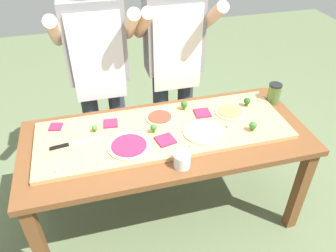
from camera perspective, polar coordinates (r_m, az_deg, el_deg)
ground_plane at (r=2.61m, az=-0.16°, el=-14.52°), size 8.00×8.00×0.00m
prep_table at (r=2.14m, az=-0.19°, el=-3.62°), size 1.79×0.77×0.74m
cutting_board at (r=2.10m, az=-0.68°, el=-0.81°), size 1.57×0.54×0.03m
chefs_knife at (r=2.05m, az=-16.67°, el=-3.08°), size 0.30×0.06×0.02m
pizza_whole_beet_magenta at (r=1.96m, az=-6.68°, el=-3.41°), size 0.25×0.25×0.02m
pizza_whole_pesto_green at (r=2.27m, az=10.56°, el=2.42°), size 0.20×0.20×0.02m
pizza_whole_tomato_red at (r=2.18m, az=-1.40°, el=1.48°), size 0.19×0.19×0.02m
pizza_whole_cheese_artichoke at (r=2.06m, az=5.97°, el=-0.99°), size 0.24×0.24×0.02m
pizza_slice_far_right at (r=1.99m, az=-0.44°, el=-2.40°), size 0.13×0.13×0.01m
pizza_slice_near_right at (r=2.21m, az=-18.66°, el=-0.13°), size 0.09×0.09×0.01m
pizza_slice_near_left at (r=2.23m, az=5.88°, el=2.23°), size 0.11×0.11×0.01m
pizza_slice_far_left at (r=2.16m, az=-9.80°, el=0.44°), size 0.10×0.10×0.01m
broccoli_floret_center_left at (r=2.10m, az=-12.45°, el=-0.35°), size 0.04×0.04×0.05m
broccoli_floret_back_left at (r=2.25m, az=2.78°, el=3.68°), size 0.05×0.05×0.07m
broccoli_floret_back_right at (r=2.34m, az=13.37°, el=4.15°), size 0.05×0.05×0.07m
broccoli_floret_back_mid at (r=2.04m, az=-2.48°, el=-0.30°), size 0.04×0.04×0.06m
broccoli_floret_center_right at (r=2.12m, az=14.34°, el=0.05°), size 0.05×0.05×0.07m
cheese_crumble_a at (r=1.89m, az=-11.83°, el=-6.02°), size 0.02×0.02×0.01m
cheese_crumble_b at (r=2.13m, az=10.32°, el=-0.03°), size 0.02×0.02×0.02m
cheese_crumble_c at (r=2.20m, az=-15.98°, el=0.24°), size 0.02×0.02×0.02m
cheese_crumble_d at (r=1.89m, az=-18.55°, el=-7.23°), size 0.02×0.02×0.02m
cheese_crumble_e at (r=1.95m, az=3.94°, el=-3.43°), size 0.01×0.01×0.01m
cheese_crumble_f at (r=2.44m, az=15.43°, el=4.25°), size 0.02×0.02×0.02m
flour_cup at (r=1.85m, az=2.42°, el=-6.01°), size 0.09×0.09×0.08m
sauce_jar at (r=2.47m, az=17.69°, el=5.32°), size 0.09×0.09×0.15m
cook_left at (r=2.37m, az=-11.88°, el=10.08°), size 0.54×0.39×1.67m
cook_right at (r=2.45m, az=1.00°, el=11.73°), size 0.54×0.39×1.67m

